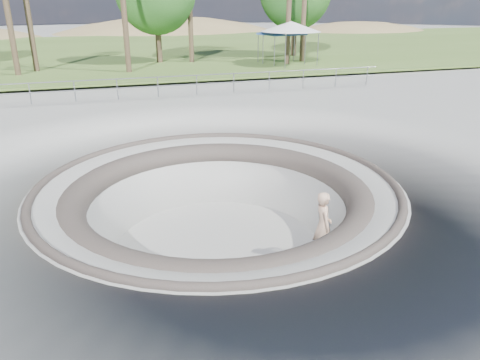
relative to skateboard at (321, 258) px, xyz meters
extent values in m
plane|color=gray|center=(-2.49, 1.72, 1.83)|extent=(180.00, 180.00, 0.00)
torus|color=gray|center=(-2.49, 1.72, -0.17)|extent=(14.00, 14.00, 4.00)
cylinder|color=gray|center=(-2.49, 1.72, -0.12)|extent=(6.60, 6.60, 0.10)
torus|color=#443B37|center=(-2.49, 1.72, 1.81)|extent=(10.24, 10.24, 0.24)
torus|color=#443B37|center=(-2.49, 1.72, 1.38)|extent=(8.91, 8.91, 0.81)
cube|color=#466127|center=(-2.49, 35.72, 2.05)|extent=(180.00, 36.00, 0.12)
ellipsoid|color=olive|center=(5.51, 61.72, -6.03)|extent=(61.60, 44.00, 28.60)
ellipsoid|color=olive|center=(32.51, 53.72, -3.53)|extent=(42.00, 30.00, 19.50)
cylinder|color=gray|center=(-2.49, 13.72, 3.00)|extent=(25.00, 0.05, 0.05)
cylinder|color=gray|center=(-2.49, 13.72, 2.55)|extent=(25.00, 0.05, 0.05)
cube|color=olive|center=(0.00, 0.00, 0.01)|extent=(0.84, 0.29, 0.02)
cylinder|color=silver|center=(0.00, 0.00, -0.03)|extent=(0.05, 0.17, 0.04)
cylinder|color=silver|center=(0.00, 0.00, -0.03)|extent=(0.05, 0.17, 0.04)
cylinder|color=silver|center=(0.00, 0.00, -0.04)|extent=(0.07, 0.03, 0.06)
cylinder|color=silver|center=(0.00, 0.00, -0.04)|extent=(0.07, 0.03, 0.06)
cylinder|color=silver|center=(0.00, 0.00, -0.04)|extent=(0.07, 0.03, 0.06)
cylinder|color=silver|center=(0.00, 0.00, -0.04)|extent=(0.07, 0.03, 0.06)
imported|color=tan|center=(0.00, 0.00, 1.00)|extent=(0.57, 0.78, 1.97)
cylinder|color=gray|center=(6.79, 20.67, 3.22)|extent=(0.06, 0.06, 2.22)
cylinder|color=gray|center=(9.61, 20.67, 3.22)|extent=(0.06, 0.06, 2.22)
cylinder|color=gray|center=(6.79, 23.50, 3.22)|extent=(0.06, 0.06, 2.22)
cylinder|color=gray|center=(9.61, 23.50, 3.22)|extent=(0.06, 0.06, 2.22)
cube|color=silver|center=(8.20, 22.08, 4.43)|extent=(3.63, 3.63, 0.08)
cone|color=silver|center=(8.20, 22.08, 4.78)|extent=(5.83, 5.83, 0.71)
cylinder|color=gray|center=(6.66, 21.83, 3.11)|extent=(0.06, 0.06, 2.00)
cylinder|color=gray|center=(9.20, 21.83, 3.11)|extent=(0.06, 0.06, 2.00)
cylinder|color=gray|center=(6.66, 24.37, 3.11)|extent=(0.06, 0.06, 2.00)
cylinder|color=gray|center=(9.20, 24.37, 3.11)|extent=(0.06, 0.06, 2.00)
cube|color=#2C53A2|center=(7.93, 23.10, 4.20)|extent=(3.08, 3.08, 0.08)
cone|color=#2C53A2|center=(7.93, 23.10, 4.52)|extent=(5.35, 5.35, 0.64)
cylinder|color=brown|center=(-9.16, 24.24, 5.93)|extent=(0.36, 0.36, 7.85)
cylinder|color=brown|center=(1.69, 25.66, 5.94)|extent=(0.36, 0.36, 7.87)
cylinder|color=brown|center=(8.23, 22.66, 6.45)|extent=(0.36, 0.36, 8.90)
cylinder|color=brown|center=(-0.66, 26.26, 4.46)|extent=(0.44, 0.44, 4.92)
cylinder|color=brown|center=(10.72, 27.30, 4.51)|extent=(0.44, 0.44, 5.03)
camera|label=1|loc=(-5.47, -10.15, 6.81)|focal=35.00mm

